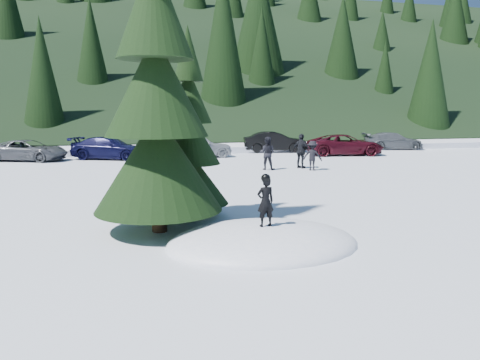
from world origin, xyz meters
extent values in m
plane|color=white|center=(0.00, 0.00, 0.00)|extent=(200.00, 200.00, 0.00)
ellipsoid|color=white|center=(0.00, 0.00, 0.00)|extent=(4.48, 3.52, 0.96)
cylinder|color=black|center=(-2.20, 1.80, 0.70)|extent=(0.38, 0.38, 1.40)
cone|color=black|center=(-2.20, 1.80, 1.79)|extent=(3.20, 3.20, 2.46)
cone|color=black|center=(-2.20, 1.80, 3.65)|extent=(2.54, 2.54, 2.46)
cone|color=black|center=(-2.20, 1.80, 5.51)|extent=(1.88, 1.88, 2.46)
cylinder|color=black|center=(-1.20, 3.20, 0.50)|extent=(0.26, 0.26, 1.00)
cone|color=black|center=(-1.20, 3.20, 1.16)|extent=(2.20, 2.20, 1.52)
cone|color=black|center=(-1.20, 3.20, 2.31)|extent=(1.75, 1.75, 1.52)
cone|color=black|center=(-1.20, 3.20, 3.46)|extent=(1.29, 1.29, 1.52)
cone|color=black|center=(-1.20, 3.20, 4.61)|extent=(0.84, 0.84, 1.52)
imported|color=black|center=(0.00, -0.17, 1.04)|extent=(0.44, 0.32, 1.12)
imported|color=black|center=(4.22, 12.87, 0.85)|extent=(1.04, 0.98, 1.70)
imported|color=black|center=(6.15, 13.01, 0.91)|extent=(0.99, 1.12, 1.82)
imported|color=black|center=(6.38, 12.09, 0.75)|extent=(1.12, 0.96, 1.51)
imported|color=#4D5055|center=(-8.45, 20.50, 0.63)|extent=(5.02, 3.68, 1.27)
imported|color=black|center=(-3.73, 20.22, 0.69)|extent=(5.17, 3.75, 1.39)
imported|color=#93979B|center=(1.77, 19.91, 0.75)|extent=(4.54, 2.17, 1.50)
imported|color=black|center=(7.81, 22.29, 0.75)|extent=(4.73, 2.30, 1.49)
imported|color=#390A14|center=(11.73, 18.96, 0.71)|extent=(5.40, 3.17, 1.41)
imported|color=#53575B|center=(17.45, 22.23, 0.66)|extent=(4.85, 2.79, 1.32)
camera|label=1|loc=(-3.11, -9.94, 3.08)|focal=35.00mm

